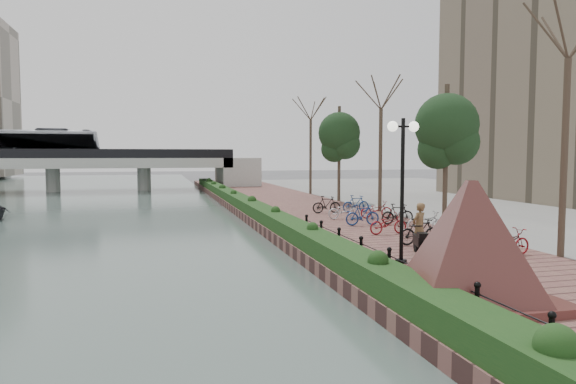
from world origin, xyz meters
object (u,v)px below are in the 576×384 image
object	(u,v)px
motorcycle	(420,241)
pedestrian	(419,227)
granite_monument	(470,240)
lamppost	(403,158)

from	to	relation	value
motorcycle	pedestrian	distance (m)	0.90
pedestrian	motorcycle	bearing A→B (deg)	38.30
granite_monument	lamppost	distance (m)	4.61
granite_monument	motorcycle	distance (m)	5.45
lamppost	motorcycle	distance (m)	3.13
granite_monument	pedestrian	size ratio (longest dim) A/B	3.06
motorcycle	granite_monument	bearing A→B (deg)	-89.91
motorcycle	lamppost	bearing A→B (deg)	-123.66
granite_monument	motorcycle	size ratio (longest dim) A/B	3.43
lamppost	motorcycle	xyz separation A→B (m)	(1.15, 0.93, -2.76)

